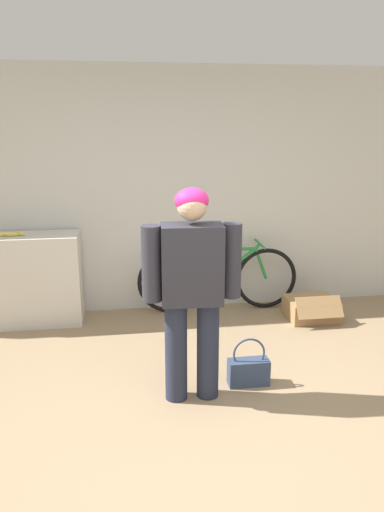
# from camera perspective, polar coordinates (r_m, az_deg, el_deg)

# --- Properties ---
(ground_plane) EXTENTS (14.00, 14.00, 0.00)m
(ground_plane) POSITION_cam_1_polar(r_m,az_deg,el_deg) (3.39, 2.08, -21.72)
(ground_plane) COLOR #937A5B
(wall_back) EXTENTS (8.00, 0.07, 2.60)m
(wall_back) POSITION_cam_1_polar(r_m,az_deg,el_deg) (5.39, -2.97, 7.32)
(wall_back) COLOR silver
(wall_back) RESTS_ON ground_plane
(side_shelf) EXTENTS (1.01, 0.44, 0.94)m
(side_shelf) POSITION_cam_1_polar(r_m,az_deg,el_deg) (5.37, -17.96, -2.57)
(side_shelf) COLOR beige
(side_shelf) RESTS_ON ground_plane
(person) EXTENTS (0.72, 0.28, 1.59)m
(person) POSITION_cam_1_polar(r_m,az_deg,el_deg) (3.58, -0.00, -3.04)
(person) COLOR #23283D
(person) RESTS_ON ground_plane
(bicycle) EXTENTS (1.77, 0.46, 0.76)m
(bicycle) POSITION_cam_1_polar(r_m,az_deg,el_deg) (5.48, 3.01, -2.56)
(bicycle) COLOR black
(bicycle) RESTS_ON ground_plane
(banana) EXTENTS (0.29, 0.08, 0.04)m
(banana) POSITION_cam_1_polar(r_m,az_deg,el_deg) (5.24, -19.98, 2.37)
(banana) COLOR #EAD64C
(banana) RESTS_ON side_shelf
(handbag) EXTENTS (0.32, 0.13, 0.40)m
(handbag) POSITION_cam_1_polar(r_m,az_deg,el_deg) (4.09, 6.48, -12.83)
(handbag) COLOR #334260
(handbag) RESTS_ON ground_plane
(cardboard_box) EXTENTS (0.51, 0.51, 0.30)m
(cardboard_box) POSITION_cam_1_polar(r_m,az_deg,el_deg) (5.48, 13.44, -5.85)
(cardboard_box) COLOR #A87F51
(cardboard_box) RESTS_ON ground_plane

